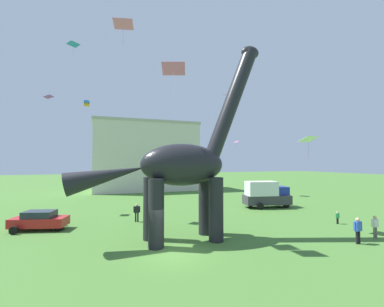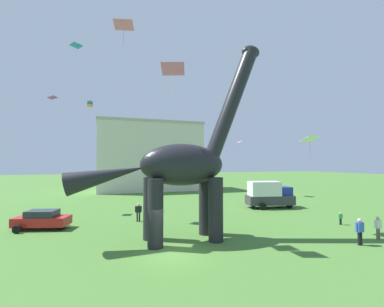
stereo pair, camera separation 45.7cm
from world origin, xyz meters
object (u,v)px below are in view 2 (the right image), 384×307
(person_near_flyer, at_px, (360,229))
(parked_box_truck, at_px, (269,194))
(kite_far_right, at_px, (90,104))
(dinosaur_sculpture, at_px, (182,165))
(kite_mid_center, at_px, (124,25))
(person_photographer, at_px, (340,217))
(kite_mid_left, at_px, (53,98))
(kite_high_left, at_px, (76,46))
(kite_high_right, at_px, (310,139))
(kite_near_low, at_px, (173,69))
(parked_sedan_left, at_px, (42,219))
(person_watching_child, at_px, (378,225))
(kite_far_left, at_px, (231,94))
(kite_near_high, at_px, (240,142))
(person_vendor_side, at_px, (138,210))

(person_near_flyer, bearing_deg, parked_box_truck, 9.24)
(kite_far_right, bearing_deg, dinosaur_sculpture, -66.17)
(dinosaur_sculpture, height_order, kite_mid_center, kite_mid_center)
(kite_mid_center, bearing_deg, kite_far_right, 102.16)
(kite_mid_center, bearing_deg, parked_box_truck, 22.85)
(person_photographer, relative_size, kite_mid_center, 0.61)
(kite_mid_left, bearing_deg, person_photographer, -30.28)
(kite_high_left, distance_m, kite_high_right, 24.12)
(kite_near_low, bearing_deg, kite_high_right, -0.31)
(parked_box_truck, xyz_separation_m, kite_mid_left, (-24.70, 5.57, 11.22))
(dinosaur_sculpture, xyz_separation_m, kite_near_low, (-0.91, -0.96, 6.48))
(parked_sedan_left, relative_size, person_watching_child, 2.80)
(kite_far_left, bearing_deg, person_near_flyer, -99.27)
(parked_sedan_left, bearing_deg, kite_mid_center, -22.62)
(person_watching_child, bearing_deg, kite_near_high, 129.78)
(person_photographer, relative_size, kite_high_right, 0.61)
(person_watching_child, xyz_separation_m, kite_mid_left, (-24.37, 19.13, 11.89))
(dinosaur_sculpture, xyz_separation_m, kite_high_left, (-8.11, 10.66, 12.08))
(kite_high_left, distance_m, kite_mid_left, 6.84)
(parked_sedan_left, relative_size, person_photographer, 4.12)
(parked_box_truck, xyz_separation_m, person_vendor_side, (-15.96, -2.40, -0.63))
(parked_sedan_left, height_order, kite_mid_left, kite_mid_left)
(kite_mid_center, bearing_deg, kite_far_left, 46.59)
(kite_mid_center, bearing_deg, kite_near_high, 40.30)
(kite_high_left, bearing_deg, kite_mid_left, 123.40)
(kite_far_right, height_order, kite_near_low, kite_far_right)
(person_near_flyer, xyz_separation_m, kite_mid_left, (-21.91, 19.70, 11.80))
(parked_box_truck, height_order, kite_high_left, kite_high_left)
(dinosaur_sculpture, height_order, person_vendor_side, dinosaur_sculpture)
(person_photographer, height_order, person_watching_child, person_watching_child)
(person_photographer, xyz_separation_m, kite_high_right, (-4.19, -1.03, 6.72))
(parked_sedan_left, distance_m, kite_mid_left, 14.66)
(kite_far_right, relative_size, kite_high_right, 0.37)
(kite_high_left, bearing_deg, person_photographer, -25.10)
(kite_far_left, bearing_deg, kite_high_left, -153.52)
(person_watching_child, height_order, kite_high_left, kite_high_left)
(person_watching_child, bearing_deg, kite_near_low, -151.01)
(kite_high_left, relative_size, kite_far_left, 0.72)
(parked_sedan_left, bearing_deg, dinosaur_sculpture, -17.92)
(person_photographer, bearing_deg, kite_near_high, 146.34)
(parked_sedan_left, relative_size, kite_far_left, 2.43)
(kite_mid_center, relative_size, kite_near_low, 0.87)
(parked_box_truck, relative_size, kite_mid_center, 3.29)
(dinosaur_sculpture, relative_size, kite_high_left, 11.00)
(person_watching_child, bearing_deg, kite_mid_center, -157.50)
(parked_sedan_left, bearing_deg, kite_high_right, -5.01)
(person_near_flyer, xyz_separation_m, person_watching_child, (2.46, 0.57, -0.09))
(dinosaur_sculpture, distance_m, person_near_flyer, 12.71)
(person_vendor_side, bearing_deg, parked_box_truck, -24.77)
(person_watching_child, xyz_separation_m, kite_high_right, (-3.00, 3.18, 6.41))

